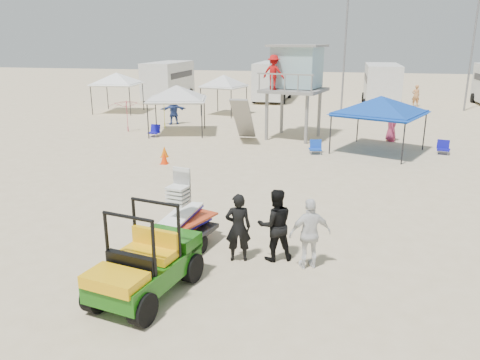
% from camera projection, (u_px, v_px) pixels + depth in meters
% --- Properties ---
extents(ground, '(140.00, 140.00, 0.00)m').
position_uv_depth(ground, '(191.00, 268.00, 10.97)').
color(ground, beige).
rests_on(ground, ground).
extents(utility_cart, '(1.72, 2.71, 1.91)m').
position_uv_depth(utility_cart, '(143.00, 257.00, 9.52)').
color(utility_cart, '#16570D').
rests_on(utility_cart, ground).
extents(surf_trailer, '(1.50, 2.28, 1.86)m').
position_uv_depth(surf_trailer, '(182.00, 221.00, 11.74)').
color(surf_trailer, black).
rests_on(surf_trailer, ground).
extents(man_left, '(0.70, 0.55, 1.69)m').
position_uv_depth(man_left, '(238.00, 228.00, 11.11)').
color(man_left, black).
rests_on(man_left, ground).
extents(man_mid, '(1.06, 0.95, 1.78)m').
position_uv_depth(man_mid, '(275.00, 225.00, 11.15)').
color(man_mid, black).
rests_on(man_mid, ground).
extents(man_right, '(1.07, 0.76, 1.69)m').
position_uv_depth(man_right, '(310.00, 234.00, 10.75)').
color(man_right, white).
rests_on(man_right, ground).
extents(lifeguard_tower, '(3.59, 3.59, 4.77)m').
position_uv_depth(lifeguard_tower, '(293.00, 71.00, 24.49)').
color(lifeguard_tower, gray).
rests_on(lifeguard_tower, ground).
extents(canopy_blue, '(4.59, 4.59, 3.05)m').
position_uv_depth(canopy_blue, '(381.00, 99.00, 21.54)').
color(canopy_blue, black).
rests_on(canopy_blue, ground).
extents(canopy_white_a, '(3.69, 3.69, 3.11)m').
position_uv_depth(canopy_white_a, '(177.00, 88.00, 25.92)').
color(canopy_white_a, black).
rests_on(canopy_white_a, ground).
extents(canopy_white_b, '(3.23, 3.23, 3.25)m').
position_uv_depth(canopy_white_b, '(116.00, 75.00, 33.57)').
color(canopy_white_b, black).
rests_on(canopy_white_b, ground).
extents(canopy_white_c, '(3.07, 3.07, 3.18)m').
position_uv_depth(canopy_white_c, '(224.00, 77.00, 32.46)').
color(canopy_white_c, black).
rests_on(canopy_white_c, ground).
extents(umbrella_a, '(2.29, 2.32, 1.84)m').
position_uv_depth(umbrella_a, '(127.00, 116.00, 26.81)').
color(umbrella_a, '#BA1335').
rests_on(umbrella_a, ground).
extents(umbrella_b, '(2.54, 2.57, 1.95)m').
position_uv_depth(umbrella_b, '(164.00, 112.00, 27.82)').
color(umbrella_b, '#F5F415').
rests_on(umbrella_b, ground).
extents(cone_near, '(0.34, 0.34, 0.50)m').
position_uv_depth(cone_near, '(164.00, 152.00, 21.21)').
color(cone_near, orange).
rests_on(cone_near, ground).
extents(cone_far, '(0.34, 0.34, 0.50)m').
position_uv_depth(cone_far, '(164.00, 158.00, 20.03)').
color(cone_far, '#FF3708').
rests_on(cone_far, ground).
extents(beach_chair_a, '(0.58, 0.62, 0.64)m').
position_uv_depth(beach_chair_a, '(155.00, 131.00, 25.74)').
color(beach_chair_a, '#110EA0').
rests_on(beach_chair_a, ground).
extents(beach_chair_b, '(0.65, 0.70, 0.64)m').
position_uv_depth(beach_chair_b, '(315.00, 147.00, 21.86)').
color(beach_chair_b, '#103EB6').
rests_on(beach_chair_b, ground).
extents(beach_chair_c, '(0.65, 0.71, 0.64)m').
position_uv_depth(beach_chair_c, '(443.00, 147.00, 21.80)').
color(beach_chair_c, '#0E0D93').
rests_on(beach_chair_c, ground).
extents(rv_far_left, '(2.64, 6.80, 3.25)m').
position_uv_depth(rv_far_left, '(169.00, 79.00, 40.99)').
color(rv_far_left, silver).
rests_on(rv_far_left, ground).
extents(rv_mid_left, '(2.65, 6.50, 3.25)m').
position_uv_depth(rv_mid_left, '(273.00, 79.00, 40.50)').
color(rv_mid_left, silver).
rests_on(rv_mid_left, ground).
extents(rv_mid_right, '(2.64, 7.00, 3.25)m').
position_uv_depth(rv_mid_right, '(382.00, 83.00, 37.20)').
color(rv_mid_right, silver).
rests_on(rv_mid_right, ground).
extents(light_pole_left, '(0.14, 0.14, 8.00)m').
position_uv_depth(light_pole_left, '(345.00, 55.00, 34.40)').
color(light_pole_left, slate).
rests_on(light_pole_left, ground).
extents(light_pole_right, '(0.14, 0.14, 8.00)m').
position_uv_depth(light_pole_right, '(471.00, 56.00, 33.91)').
color(light_pole_right, slate).
rests_on(light_pole_right, ground).
extents(distant_beachgoers, '(17.07, 14.93, 1.74)m').
position_uv_depth(distant_beachgoers, '(274.00, 111.00, 29.26)').
color(distant_beachgoers, '#A8304E').
rests_on(distant_beachgoers, ground).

